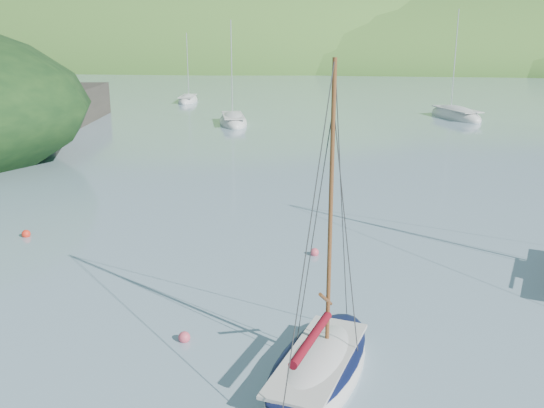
% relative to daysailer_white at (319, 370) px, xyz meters
% --- Properties ---
extents(ground, '(700.00, 700.00, 0.00)m').
position_rel_daysailer_white_xyz_m(ground, '(-2.44, 0.01, -0.21)').
color(ground, gray).
rests_on(ground, ground).
extents(shoreline_hills, '(690.00, 135.00, 56.00)m').
position_rel_daysailer_white_xyz_m(shoreline_hills, '(-12.10, 172.43, -0.21)').
color(shoreline_hills, '#336325').
rests_on(shoreline_hills, ground).
extents(daysailer_white, '(3.46, 6.39, 9.32)m').
position_rel_daysailer_white_xyz_m(daysailer_white, '(0.00, 0.00, 0.00)').
color(daysailer_white, silver).
rests_on(daysailer_white, ground).
extents(distant_sloop_a, '(4.96, 8.33, 11.23)m').
position_rel_daysailer_white_xyz_m(distant_sloop_a, '(-13.18, 45.71, -0.03)').
color(distant_sloop_a, silver).
rests_on(distant_sloop_a, ground).
extents(distant_sloop_b, '(6.47, 9.24, 12.49)m').
position_rel_daysailer_white_xyz_m(distant_sloop_b, '(9.93, 54.03, -0.01)').
color(distant_sloop_b, silver).
rests_on(distant_sloop_b, ground).
extents(distant_sloop_c, '(3.35, 7.10, 9.74)m').
position_rel_daysailer_white_xyz_m(distant_sloop_c, '(-23.70, 63.96, -0.04)').
color(distant_sloop_c, silver).
rests_on(distant_sloop_c, ground).
extents(mooring_buoys, '(27.30, 12.46, 0.44)m').
position_rel_daysailer_white_xyz_m(mooring_buoys, '(-0.48, 5.33, -0.09)').
color(mooring_buoys, yellow).
rests_on(mooring_buoys, ground).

